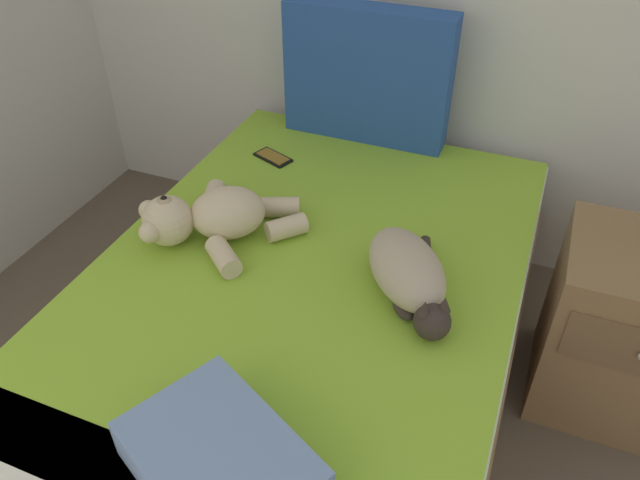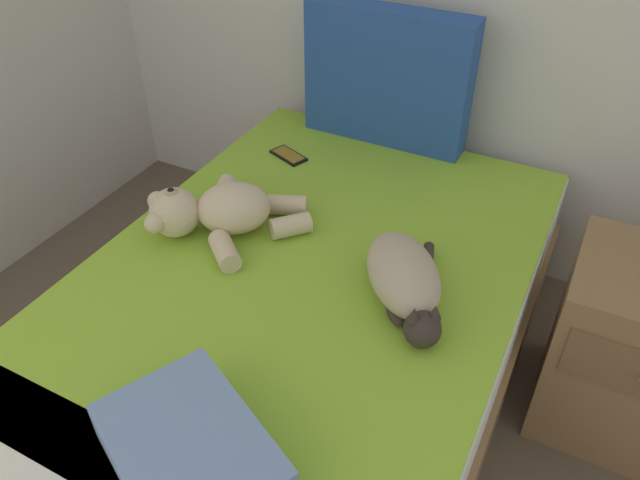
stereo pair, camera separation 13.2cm
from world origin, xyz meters
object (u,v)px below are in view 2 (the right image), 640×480
(patterned_cushion, at_px, (387,78))
(cell_phone, at_px, (289,155))
(teddy_bear, at_px, (217,211))
(nightstand, at_px, (637,354))
(cat, at_px, (405,279))
(throw_pillow, at_px, (190,453))
(bed, at_px, (302,339))

(patterned_cushion, xyz_separation_m, cell_phone, (-0.27, -0.30, -0.25))
(teddy_bear, bearing_deg, nightstand, 13.83)
(cat, bearing_deg, cell_phone, 141.56)
(patterned_cushion, bearing_deg, throw_pillow, -82.61)
(cat, xyz_separation_m, throw_pillow, (-0.21, -0.70, -0.02))
(cell_phone, bearing_deg, throw_pillow, -69.37)
(teddy_bear, bearing_deg, throw_pillow, -59.14)
(cat, bearing_deg, patterned_cushion, 116.05)
(bed, relative_size, throw_pillow, 4.82)
(cat, bearing_deg, nightstand, 28.06)
(throw_pillow, height_order, nightstand, throw_pillow)
(bed, height_order, cat, cat)
(patterned_cushion, relative_size, teddy_bear, 1.26)
(cell_phone, xyz_separation_m, throw_pillow, (0.47, -1.24, 0.05))
(cat, distance_m, throw_pillow, 0.73)
(cell_phone, xyz_separation_m, nightstand, (1.34, -0.18, -0.25))
(cell_phone, distance_m, nightstand, 1.37)
(cat, height_order, nightstand, cat)
(cat, height_order, teddy_bear, teddy_bear)
(patterned_cushion, xyz_separation_m, nightstand, (1.07, -0.49, -0.51))
(bed, xyz_separation_m, cat, (0.31, 0.04, 0.35))
(cat, height_order, throw_pillow, cat)
(nightstand, bearing_deg, cell_phone, 172.12)
(bed, distance_m, nightstand, 1.04)
(bed, distance_m, patterned_cushion, 1.04)
(bed, relative_size, cell_phone, 11.76)
(cell_phone, relative_size, throw_pillow, 0.41)
(bed, xyz_separation_m, throw_pillow, (0.10, -0.66, 0.34))
(bed, bearing_deg, teddy_bear, 168.28)
(teddy_bear, distance_m, cell_phone, 0.51)
(cat, xyz_separation_m, nightstand, (0.66, 0.35, -0.32))
(throw_pillow, bearing_deg, teddy_bear, 120.86)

